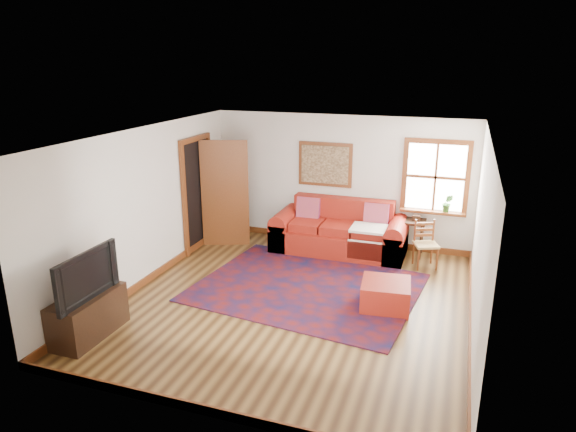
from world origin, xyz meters
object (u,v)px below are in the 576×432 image
at_px(red_leather_sofa, 340,235).
at_px(side_table, 409,226).
at_px(media_cabinet, 88,316).
at_px(red_ottoman, 385,295).
at_px(ladder_back_chair, 425,242).

xyz_separation_m(red_leather_sofa, side_table, (1.25, 0.22, 0.24)).
bearing_deg(media_cabinet, red_ottoman, 30.26).
bearing_deg(ladder_back_chair, red_leather_sofa, 171.57).
height_order(red_leather_sofa, red_ottoman, red_leather_sofa).
distance_m(red_leather_sofa, media_cabinet, 4.73).
xyz_separation_m(red_leather_sofa, red_ottoman, (1.17, -2.02, -0.12)).
distance_m(red_ottoman, media_cabinet, 4.11).
relative_size(side_table, media_cabinet, 0.64).
bearing_deg(red_ottoman, red_leather_sofa, 113.98).
height_order(red_ottoman, side_table, side_table).
bearing_deg(side_table, red_ottoman, -91.90).
distance_m(red_leather_sofa, red_ottoman, 2.34).
bearing_deg(media_cabinet, red_leather_sofa, 59.85).
bearing_deg(side_table, media_cabinet, -130.06).
relative_size(red_leather_sofa, ladder_back_chair, 2.99).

